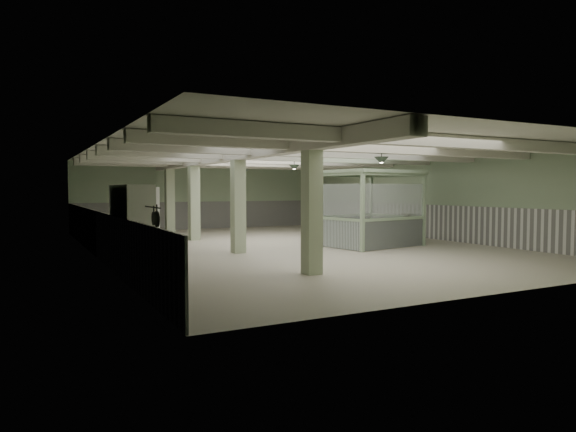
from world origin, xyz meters
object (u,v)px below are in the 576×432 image
guard_booth (367,196)px  prep_counter (130,253)px  filing_cabinet (409,229)px  walkin_cooler (132,228)px

guard_booth → prep_counter: bearing=-177.5°
guard_booth → filing_cabinet: size_ratio=3.31×
filing_cabinet → guard_booth: bearing=-176.7°
walkin_cooler → filing_cabinet: bearing=12.7°
walkin_cooler → filing_cabinet: 11.60m
prep_counter → guard_booth: size_ratio=1.21×
filing_cabinet → prep_counter: bearing=-159.9°
walkin_cooler → filing_cabinet: walkin_cooler is taller
prep_counter → walkin_cooler: bearing=-95.8°
walkin_cooler → filing_cabinet: (11.30, 2.55, -0.59)m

